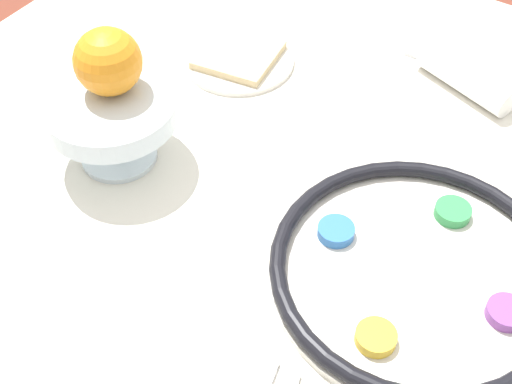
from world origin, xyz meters
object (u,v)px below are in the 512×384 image
(fruit_stand, at_px, (111,114))
(bread_plate, at_px, (239,58))
(orange_fruit, at_px, (108,62))
(napkin_roll, at_px, (466,78))
(seder_plate, at_px, (417,271))

(fruit_stand, xyz_separation_m, bread_plate, (-0.02, -0.27, -0.07))
(orange_fruit, bearing_deg, fruit_stand, 116.33)
(orange_fruit, distance_m, napkin_roll, 0.53)
(seder_plate, bearing_deg, bread_plate, -29.91)
(orange_fruit, height_order, napkin_roll, orange_fruit)
(bread_plate, xyz_separation_m, napkin_roll, (-0.33, -0.13, 0.01))
(fruit_stand, distance_m, napkin_roll, 0.53)
(seder_plate, relative_size, napkin_roll, 2.10)
(seder_plate, distance_m, orange_fruit, 0.46)
(fruit_stand, bearing_deg, orange_fruit, -63.67)
(seder_plate, height_order, fruit_stand, fruit_stand)
(bread_plate, bearing_deg, napkin_roll, -158.40)
(orange_fruit, bearing_deg, seder_plate, -178.38)
(seder_plate, distance_m, fruit_stand, 0.44)
(napkin_roll, bearing_deg, fruit_stand, 49.22)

